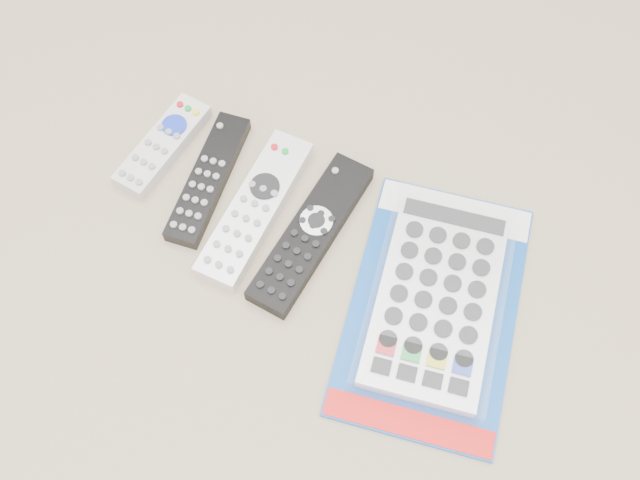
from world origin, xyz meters
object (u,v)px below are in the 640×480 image
at_px(remote_slim_black, 208,179).
at_px(remote_large_black, 311,233).
at_px(jumbo_remote_packaged, 436,299).
at_px(remote_small_grey, 163,146).
at_px(remote_silver_dvd, 255,208).

relative_size(remote_slim_black, remote_large_black, 0.86).
distance_m(remote_large_black, jumbo_remote_packaged, 0.17).
bearing_deg(remote_small_grey, remote_large_black, -2.97).
xyz_separation_m(remote_silver_dvd, remote_large_black, (0.08, -0.00, -0.00)).
bearing_deg(remote_large_black, remote_silver_dvd, -176.73).
bearing_deg(jumbo_remote_packaged, remote_small_grey, 162.67).
xyz_separation_m(remote_slim_black, remote_silver_dvd, (0.08, -0.01, 0.00)).
distance_m(remote_slim_black, jumbo_remote_packaged, 0.33).
height_order(remote_small_grey, remote_large_black, same).
xyz_separation_m(remote_small_grey, remote_large_black, (0.23, -0.04, 0.00)).
bearing_deg(remote_large_black, remote_slim_black, 178.86).
xyz_separation_m(remote_small_grey, jumbo_remote_packaged, (0.40, -0.06, 0.01)).
relative_size(remote_silver_dvd, remote_large_black, 0.97).
bearing_deg(remote_slim_black, jumbo_remote_packaged, -13.33).
bearing_deg(remote_large_black, jumbo_remote_packaged, -1.96).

